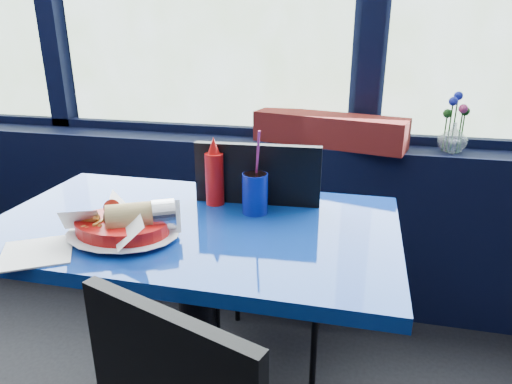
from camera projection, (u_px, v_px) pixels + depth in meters
The scene contains 9 objects.
window_sill at pixel (201, 212), 2.34m from camera, with size 5.00×0.26×0.80m, color black.
near_table at pixel (195, 275), 1.42m from camera, with size 1.20×0.70×0.75m.
chair_near_back at pixel (267, 243), 1.68m from camera, with size 0.45×0.46×0.95m.
planter_box at pixel (329, 130), 2.01m from camera, with size 0.67×0.17×0.13m, color maroon.
flower_vase at pixel (453, 134), 1.89m from camera, with size 0.16×0.16×0.25m.
food_basket at pixel (125, 225), 1.25m from camera, with size 0.29×0.28×0.10m.
ketchup_bottle at pixel (214, 175), 1.47m from camera, with size 0.06×0.06×0.22m.
soda_cup at pixel (255, 192), 1.40m from camera, with size 0.08×0.08×0.27m.
napkin at pixel (37, 253), 1.17m from camera, with size 0.17×0.17×0.00m, color white.
Camera 1 is at (0.77, 0.83, 1.30)m, focal length 32.00 mm.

